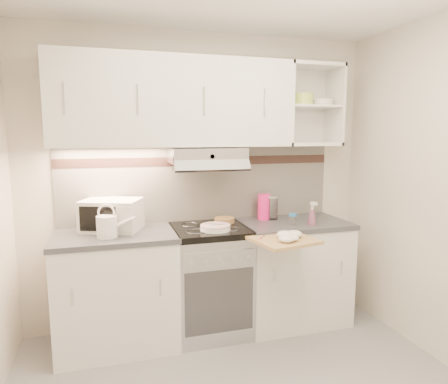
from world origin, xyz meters
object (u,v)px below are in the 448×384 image
object	(u,v)px
microwave	(112,215)
watering_can	(108,225)
spray_bottle	(312,215)
cutting_board	(284,240)
glass_jar	(272,207)
electric_range	(210,280)
plate_stack	(215,227)
pink_pitcher	(264,207)

from	to	relation	value
microwave	watering_can	xyz separation A→B (m)	(-0.03, -0.22, -0.03)
spray_bottle	cutting_board	bearing A→B (deg)	-154.06
watering_can	spray_bottle	distance (m)	1.64
watering_can	cutting_board	size ratio (longest dim) A/B	0.67
glass_jar	microwave	bearing A→B (deg)	-179.18
microwave	spray_bottle	distance (m)	1.63
electric_range	glass_jar	xyz separation A→B (m)	(0.60, 0.14, 0.56)
watering_can	glass_jar	size ratio (longest dim) A/B	1.35
electric_range	microwave	bearing A→B (deg)	171.33
watering_can	plate_stack	bearing A→B (deg)	11.39
plate_stack	pink_pitcher	distance (m)	0.60
plate_stack	pink_pitcher	xyz separation A→B (m)	(0.53, 0.28, 0.09)
plate_stack	glass_jar	world-z (taller)	glass_jar
watering_can	pink_pitcher	xyz separation A→B (m)	(1.33, 0.26, 0.03)
watering_can	plate_stack	xyz separation A→B (m)	(0.81, -0.02, -0.07)
pink_pitcher	glass_jar	world-z (taller)	pink_pitcher
watering_can	cutting_board	distance (m)	1.30
spray_bottle	plate_stack	bearing A→B (deg)	166.67
plate_stack	cutting_board	xyz separation A→B (m)	(0.44, -0.33, -0.05)
watering_can	cutting_board	bearing A→B (deg)	-2.98
electric_range	pink_pitcher	bearing A→B (deg)	16.06
microwave	plate_stack	world-z (taller)	microwave
glass_jar	cutting_board	xyz separation A→B (m)	(-0.15, -0.59, -0.14)
glass_jar	plate_stack	bearing A→B (deg)	-156.45
pink_pitcher	glass_jar	distance (m)	0.07
pink_pitcher	glass_jar	bearing A→B (deg)	-31.71
plate_stack	glass_jar	bearing A→B (deg)	23.55
pink_pitcher	plate_stack	bearing A→B (deg)	-166.85
plate_stack	pink_pitcher	world-z (taller)	pink_pitcher
microwave	glass_jar	size ratio (longest dim) A/B	2.43
watering_can	plate_stack	world-z (taller)	watering_can
electric_range	cutting_board	world-z (taller)	electric_range
glass_jar	cutting_board	bearing A→B (deg)	-104.64
spray_bottle	microwave	bearing A→B (deg)	159.49
electric_range	spray_bottle	world-z (taller)	spray_bottle
microwave	plate_stack	distance (m)	0.82
pink_pitcher	spray_bottle	size ratio (longest dim) A/B	1.10
microwave	plate_stack	xyz separation A→B (m)	(0.78, -0.24, -0.10)
microwave	watering_can	world-z (taller)	watering_can
electric_range	pink_pitcher	size ratio (longest dim) A/B	3.96
electric_range	glass_jar	size ratio (longest dim) A/B	4.20
microwave	cutting_board	size ratio (longest dim) A/B	1.20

